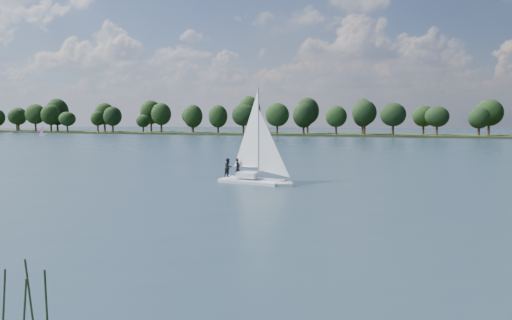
{
  "coord_description": "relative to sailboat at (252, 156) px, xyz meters",
  "views": [
    {
      "loc": [
        27.12,
        -16.42,
        6.23
      ],
      "look_at": [
        4.78,
        32.02,
        2.5
      ],
      "focal_mm": 40.0,
      "sensor_mm": 36.0,
      "label": 1
    }
  ],
  "objects": [
    {
      "name": "ground",
      "position": [
        -3.4,
        65.96,
        -2.74
      ],
      "size": [
        700.0,
        700.0,
        0.0
      ],
      "primitive_type": "plane",
      "color": "#233342",
      "rests_on": "ground"
    },
    {
      "name": "far_shore",
      "position": [
        -3.4,
        177.96,
        -2.74
      ],
      "size": [
        660.0,
        40.0,
        1.5
      ],
      "primitive_type": "cube",
      "color": "black",
      "rests_on": "ground"
    },
    {
      "name": "sailboat",
      "position": [
        0.0,
        0.0,
        0.0
      ],
      "size": [
        7.72,
        3.4,
        9.83
      ],
      "rotation": [
        0.0,
        0.0,
        -0.18
      ],
      "color": "silver",
      "rests_on": "ground"
    },
    {
      "name": "dinghy_pink",
      "position": [
        -154.18,
        125.75,
        -1.57
      ],
      "size": [
        3.24,
        1.64,
        4.95
      ],
      "rotation": [
        0.0,
        0.0,
        0.14
      ],
      "color": "white",
      "rests_on": "ground"
    },
    {
      "name": "pontoon",
      "position": [
        -205.18,
        156.02,
        -2.74
      ],
      "size": [
        4.36,
        2.88,
        0.5
      ],
      "primitive_type": "cube",
      "rotation": [
        0.0,
        0.0,
        -0.24
      ],
      "color": "#4F5254",
      "rests_on": "ground"
    },
    {
      "name": "treeline",
      "position": [
        -12.63,
        174.24,
        5.44
      ],
      "size": [
        562.91,
        73.79,
        18.23
      ],
      "color": "black",
      "rests_on": "ground"
    }
  ]
}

